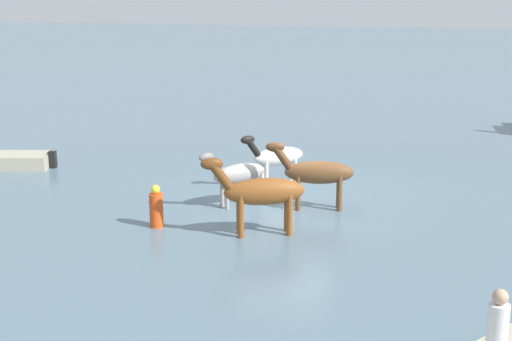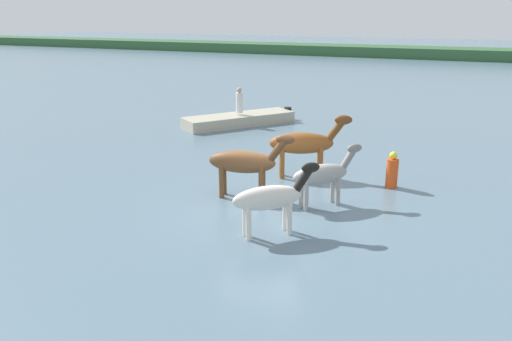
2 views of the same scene
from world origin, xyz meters
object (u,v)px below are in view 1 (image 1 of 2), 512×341
(horse_dun_straggler, at_px, (261,192))
(buoy_channel_marker, at_px, (156,208))
(horse_chestnut_trailing, at_px, (237,174))
(horse_dark_mare, at_px, (316,173))
(horse_lead, at_px, (277,157))
(person_boatman_standing, at_px, (497,329))

(horse_dun_straggler, relative_size, buoy_channel_marker, 2.26)
(horse_chestnut_trailing, relative_size, buoy_channel_marker, 1.61)
(horse_chestnut_trailing, distance_m, horse_dark_mare, 2.26)
(horse_lead, xyz_separation_m, horse_dun_straggler, (-0.70, 4.58, 0.18))
(horse_dun_straggler, height_order, person_boatman_standing, horse_dun_straggler)
(horse_dun_straggler, distance_m, horse_dark_mare, 2.67)
(horse_dark_mare, distance_m, buoy_channel_marker, 4.60)
(horse_lead, bearing_deg, buoy_channel_marker, 23.07)
(horse_lead, distance_m, buoy_channel_marker, 5.17)
(horse_lead, distance_m, horse_dun_straggler, 4.63)
(horse_lead, relative_size, buoy_channel_marker, 1.63)
(horse_chestnut_trailing, relative_size, person_boatman_standing, 1.54)
(horse_chestnut_trailing, bearing_deg, horse_dun_straggler, 71.58)
(horse_chestnut_trailing, height_order, horse_dark_mare, horse_dark_mare)
(buoy_channel_marker, bearing_deg, horse_chestnut_trailing, -122.18)
(horse_dun_straggler, xyz_separation_m, horse_dark_mare, (-0.94, -2.50, -0.06))
(horse_chestnut_trailing, distance_m, buoy_channel_marker, 2.85)
(person_boatman_standing, bearing_deg, buoy_channel_marker, -37.00)
(horse_dun_straggler, bearing_deg, person_boatman_standing, 106.65)
(person_boatman_standing, bearing_deg, horse_lead, -60.91)
(buoy_channel_marker, bearing_deg, horse_dark_mare, -144.99)
(horse_chestnut_trailing, bearing_deg, horse_lead, -152.81)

